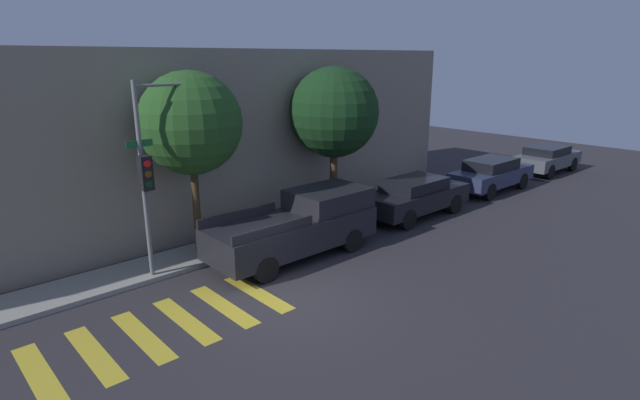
{
  "coord_description": "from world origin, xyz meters",
  "views": [
    {
      "loc": [
        -7.07,
        -9.05,
        5.93
      ],
      "look_at": [
        3.03,
        2.1,
        1.6
      ],
      "focal_mm": 28.0,
      "sensor_mm": 36.0,
      "label": 1
    }
  ],
  "objects_px": {
    "pickup_truck": "(300,225)",
    "sedan_middle": "(491,174)",
    "sedan_near_corner": "(415,196)",
    "tree_near_corner": "(191,124)",
    "traffic_light_pole": "(160,153)",
    "tree_midblock": "(334,113)",
    "sedan_far_end": "(547,158)"
  },
  "relations": [
    {
      "from": "tree_near_corner",
      "to": "tree_midblock",
      "type": "relative_size",
      "value": 0.99
    },
    {
      "from": "sedan_near_corner",
      "to": "sedan_far_end",
      "type": "xyz_separation_m",
      "value": [
        11.26,
        0.0,
        -0.04
      ]
    },
    {
      "from": "pickup_truck",
      "to": "sedan_middle",
      "type": "relative_size",
      "value": 1.16
    },
    {
      "from": "pickup_truck",
      "to": "tree_midblock",
      "type": "height_order",
      "value": "tree_midblock"
    },
    {
      "from": "sedan_near_corner",
      "to": "tree_near_corner",
      "type": "xyz_separation_m",
      "value": [
        -8.11,
        2.06,
        3.25
      ]
    },
    {
      "from": "tree_midblock",
      "to": "sedan_far_end",
      "type": "bearing_deg",
      "value": -8.58
    },
    {
      "from": "sedan_middle",
      "to": "tree_midblock",
      "type": "distance_m",
      "value": 8.82
    },
    {
      "from": "sedan_far_end",
      "to": "tree_near_corner",
      "type": "distance_m",
      "value": 19.75
    },
    {
      "from": "sedan_far_end",
      "to": "sedan_middle",
      "type": "bearing_deg",
      "value": -180.0
    },
    {
      "from": "sedan_middle",
      "to": "sedan_far_end",
      "type": "relative_size",
      "value": 1.05
    },
    {
      "from": "traffic_light_pole",
      "to": "sedan_far_end",
      "type": "distance_m",
      "value": 20.94
    },
    {
      "from": "tree_near_corner",
      "to": "tree_midblock",
      "type": "xyz_separation_m",
      "value": [
        5.73,
        -0.0,
        -0.1
      ]
    },
    {
      "from": "pickup_truck",
      "to": "sedan_near_corner",
      "type": "height_order",
      "value": "pickup_truck"
    },
    {
      "from": "traffic_light_pole",
      "to": "tree_midblock",
      "type": "height_order",
      "value": "tree_midblock"
    },
    {
      "from": "sedan_near_corner",
      "to": "tree_midblock",
      "type": "height_order",
      "value": "tree_midblock"
    },
    {
      "from": "sedan_middle",
      "to": "traffic_light_pole",
      "type": "bearing_deg",
      "value": 175.18
    },
    {
      "from": "traffic_light_pole",
      "to": "tree_near_corner",
      "type": "bearing_deg",
      "value": 30.03
    },
    {
      "from": "tree_near_corner",
      "to": "tree_midblock",
      "type": "height_order",
      "value": "tree_midblock"
    },
    {
      "from": "sedan_middle",
      "to": "tree_midblock",
      "type": "relative_size",
      "value": 0.83
    },
    {
      "from": "sedan_far_end",
      "to": "tree_near_corner",
      "type": "relative_size",
      "value": 0.79
    },
    {
      "from": "pickup_truck",
      "to": "tree_near_corner",
      "type": "height_order",
      "value": "tree_near_corner"
    },
    {
      "from": "pickup_truck",
      "to": "sedan_near_corner",
      "type": "distance_m",
      "value": 5.75
    },
    {
      "from": "tree_midblock",
      "to": "sedan_middle",
      "type": "bearing_deg",
      "value": -14.46
    },
    {
      "from": "sedan_middle",
      "to": "tree_midblock",
      "type": "xyz_separation_m",
      "value": [
        -7.97,
        2.06,
        3.16
      ]
    },
    {
      "from": "pickup_truck",
      "to": "tree_near_corner",
      "type": "bearing_deg",
      "value": 138.88
    },
    {
      "from": "traffic_light_pole",
      "to": "tree_midblock",
      "type": "xyz_separation_m",
      "value": [
        7.09,
        0.79,
        0.46
      ]
    },
    {
      "from": "tree_midblock",
      "to": "tree_near_corner",
      "type": "bearing_deg",
      "value": 180.0
    },
    {
      "from": "sedan_middle",
      "to": "sedan_far_end",
      "type": "distance_m",
      "value": 5.66
    },
    {
      "from": "sedan_near_corner",
      "to": "tree_near_corner",
      "type": "height_order",
      "value": "tree_near_corner"
    },
    {
      "from": "pickup_truck",
      "to": "sedan_middle",
      "type": "height_order",
      "value": "pickup_truck"
    },
    {
      "from": "sedan_far_end",
      "to": "tree_midblock",
      "type": "relative_size",
      "value": 0.79
    },
    {
      "from": "sedan_far_end",
      "to": "tree_midblock",
      "type": "height_order",
      "value": "tree_midblock"
    }
  ]
}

